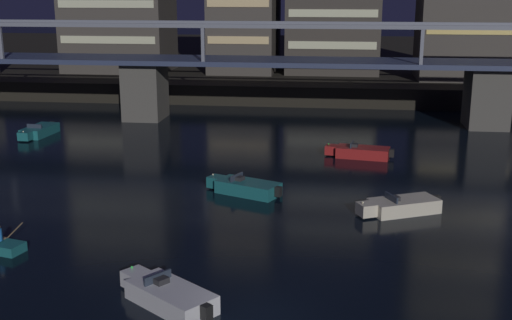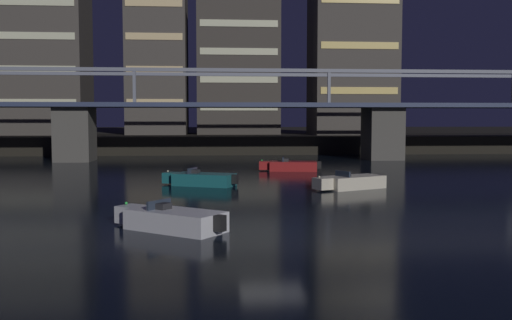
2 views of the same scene
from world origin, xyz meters
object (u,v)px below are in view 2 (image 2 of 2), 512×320
(river_bridge, at_px, (232,119))
(tower_west_tall, at_px, (158,57))
(tower_east_tall, at_px, (352,26))
(speedboat_mid_right, at_px, (351,182))
(speedboat_near_center, at_px, (201,179))
(speedboat_mid_center, at_px, (291,166))
(speedboat_mid_left, at_px, (171,220))
(tower_west_low, at_px, (38,55))
(tower_central, at_px, (237,68))

(river_bridge, relative_size, tower_west_tall, 4.67)
(tower_east_tall, relative_size, speedboat_mid_right, 5.97)
(speedboat_near_center, distance_m, speedboat_mid_right, 9.69)
(speedboat_mid_center, bearing_deg, river_bridge, 108.75)
(speedboat_mid_left, xyz_separation_m, speedboat_mid_right, (10.35, 12.74, 0.00))
(speedboat_mid_right, bearing_deg, tower_east_tall, 76.09)
(speedboat_near_center, relative_size, speedboat_mid_left, 1.07)
(speedboat_near_center, bearing_deg, tower_east_tall, 63.77)
(tower_west_tall, relative_size, tower_east_tall, 0.74)
(tower_west_low, relative_size, speedboat_near_center, 4.32)
(river_bridge, bearing_deg, tower_west_tall, 112.98)
(tower_west_tall, height_order, speedboat_mid_center, tower_west_tall)
(speedboat_near_center, bearing_deg, speedboat_mid_right, -15.18)
(tower_west_low, bearing_deg, tower_west_tall, 7.72)
(tower_east_tall, bearing_deg, tower_west_tall, 169.90)
(river_bridge, relative_size, speedboat_mid_left, 22.02)
(tower_west_low, height_order, tower_central, tower_west_low)
(river_bridge, xyz_separation_m, speedboat_mid_left, (-3.95, -38.43, -3.94))
(tower_west_tall, relative_size, speedboat_near_center, 4.39)
(tower_west_low, distance_m, tower_east_tall, 42.72)
(river_bridge, bearing_deg, speedboat_near_center, -97.27)
(tower_west_low, bearing_deg, speedboat_mid_center, -48.12)
(tower_west_tall, height_order, speedboat_mid_left, tower_west_tall)
(speedboat_mid_left, bearing_deg, speedboat_mid_center, 71.79)
(tower_west_low, height_order, tower_east_tall, tower_east_tall)
(speedboat_mid_left, relative_size, speedboat_mid_center, 0.90)
(tower_west_low, bearing_deg, tower_east_tall, -3.48)
(river_bridge, height_order, speedboat_mid_right, river_bridge)
(speedboat_mid_left, distance_m, speedboat_mid_center, 26.77)
(tower_west_low, xyz_separation_m, speedboat_mid_left, (21.38, -58.61, -12.51))
(tower_central, bearing_deg, speedboat_near_center, -95.80)
(tower_central, bearing_deg, speedboat_mid_left, -95.28)
(tower_west_tall, xyz_separation_m, tower_central, (11.14, 0.12, -1.44))
(tower_west_tall, bearing_deg, speedboat_mid_right, -71.72)
(tower_east_tall, xyz_separation_m, speedboat_mid_center, (-12.71, -30.59, -16.46))
(river_bridge, xyz_separation_m, tower_west_tall, (-9.47, 22.33, 8.73))
(tower_east_tall, xyz_separation_m, speedboat_mid_left, (-21.07, -56.02, -16.46))
(speedboat_near_center, distance_m, speedboat_mid_left, 15.30)
(tower_east_tall, relative_size, speedboat_mid_left, 6.33)
(tower_west_low, xyz_separation_m, tower_central, (27.01, 2.27, -1.28))
(river_bridge, distance_m, tower_west_tall, 25.77)
(tower_west_low, height_order, speedboat_mid_left, tower_west_low)
(speedboat_near_center, bearing_deg, speedboat_mid_center, 54.04)
(river_bridge, height_order, speedboat_near_center, river_bridge)
(tower_east_tall, bearing_deg, speedboat_mid_left, -110.61)
(speedboat_mid_left, xyz_separation_m, speedboat_mid_center, (8.36, 25.43, 0.00))
(speedboat_mid_center, bearing_deg, tower_east_tall, 67.45)
(tower_west_tall, height_order, tower_central, tower_west_tall)
(tower_west_tall, bearing_deg, speedboat_mid_center, -68.55)
(speedboat_near_center, bearing_deg, tower_central, 84.20)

